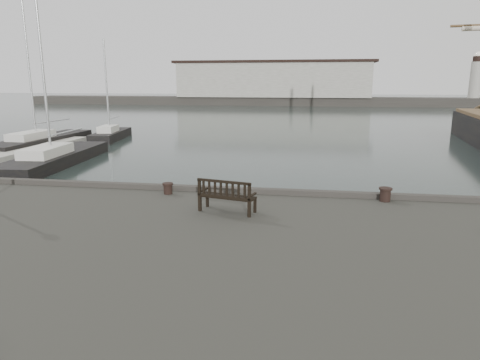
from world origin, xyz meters
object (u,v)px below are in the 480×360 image
object	(u,v)px
bollard_left	(168,188)
yacht_c	(56,161)
yacht_b	(42,143)
yacht_d	(111,137)
bollard_right	(385,195)
bench	(227,202)

from	to	relation	value
bollard_left	yacht_c	world-z (taller)	yacht_c
yacht_b	yacht_d	bearing A→B (deg)	54.00
bollard_right	yacht_b	bearing A→B (deg)	142.75
bench	yacht_c	world-z (taller)	yacht_c
bench	bollard_right	bearing A→B (deg)	35.53
bench	bollard_left	size ratio (longest dim) A/B	4.63
bollard_left	yacht_c	bearing A→B (deg)	134.89
yacht_d	yacht_c	bearing A→B (deg)	-88.99
yacht_b	bench	bearing A→B (deg)	-45.62
bollard_left	yacht_c	xyz separation A→B (m)	(-11.96, 12.01, -1.51)
yacht_b	yacht_c	xyz separation A→B (m)	(6.21, -7.68, -0.00)
bench	bollard_left	xyz separation A→B (m)	(-2.47, 1.78, -0.12)
bollard_left	yacht_b	world-z (taller)	yacht_b
bench	bollard_left	world-z (taller)	bench
bench	bollard_right	size ratio (longest dim) A/B	3.98
yacht_c	yacht_d	world-z (taller)	yacht_c
bollard_right	yacht_d	distance (m)	32.91
bollard_right	bollard_left	bearing A→B (deg)	-178.09
bollard_right	yacht_b	xyz separation A→B (m)	(-25.57, 19.44, -1.54)
yacht_b	yacht_c	size ratio (longest dim) A/B	1.06
yacht_d	bollard_left	bearing A→B (deg)	-69.31
yacht_c	yacht_d	distance (m)	13.17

